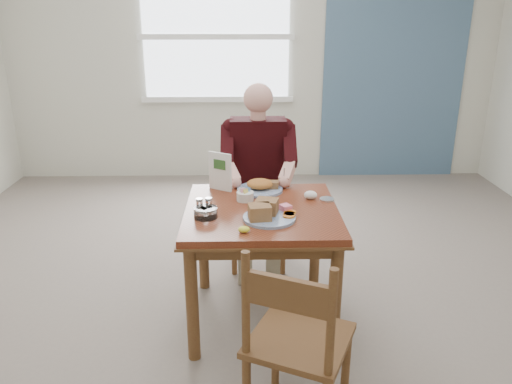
{
  "coord_description": "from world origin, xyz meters",
  "views": [
    {
      "loc": [
        -0.1,
        -2.74,
        1.84
      ],
      "look_at": [
        -0.03,
        0.0,
        0.85
      ],
      "focal_mm": 35.0,
      "sensor_mm": 36.0,
      "label": 1
    }
  ],
  "objects_px": {
    "diner": "(258,165)",
    "near_plate": "(267,213)",
    "far_plate": "(261,186)",
    "table": "(261,226)",
    "chair_far": "(258,203)",
    "chair_near": "(296,343)"
  },
  "relations": [
    {
      "from": "diner",
      "to": "near_plate",
      "type": "height_order",
      "value": "diner"
    },
    {
      "from": "chair_far",
      "to": "diner",
      "type": "distance_m",
      "value": 0.34
    },
    {
      "from": "far_plate",
      "to": "near_plate",
      "type": "bearing_deg",
      "value": -87.54
    },
    {
      "from": "table",
      "to": "far_plate",
      "type": "xyz_separation_m",
      "value": [
        0.01,
        0.31,
        0.14
      ]
    },
    {
      "from": "table",
      "to": "chair_far",
      "type": "distance_m",
      "value": 0.81
    },
    {
      "from": "near_plate",
      "to": "far_plate",
      "type": "bearing_deg",
      "value": 92.46
    },
    {
      "from": "diner",
      "to": "near_plate",
      "type": "distance_m",
      "value": 0.87
    },
    {
      "from": "table",
      "to": "diner",
      "type": "bearing_deg",
      "value": 90.0
    },
    {
      "from": "diner",
      "to": "near_plate",
      "type": "bearing_deg",
      "value": -88.29
    },
    {
      "from": "table",
      "to": "far_plate",
      "type": "bearing_deg",
      "value": 88.95
    },
    {
      "from": "near_plate",
      "to": "chair_near",
      "type": "bearing_deg",
      "value": -82.92
    },
    {
      "from": "far_plate",
      "to": "diner",
      "type": "bearing_deg",
      "value": 90.83
    },
    {
      "from": "far_plate",
      "to": "table",
      "type": "bearing_deg",
      "value": -91.05
    },
    {
      "from": "table",
      "to": "diner",
      "type": "height_order",
      "value": "diner"
    },
    {
      "from": "chair_near",
      "to": "near_plate",
      "type": "xyz_separation_m",
      "value": [
        -0.09,
        0.76,
        0.31
      ]
    },
    {
      "from": "diner",
      "to": "table",
      "type": "bearing_deg",
      "value": -90.0
    },
    {
      "from": "chair_far",
      "to": "chair_near",
      "type": "relative_size",
      "value": 1.0
    },
    {
      "from": "table",
      "to": "near_plate",
      "type": "height_order",
      "value": "near_plate"
    },
    {
      "from": "chair_near",
      "to": "diner",
      "type": "xyz_separation_m",
      "value": [
        -0.12,
        1.63,
        0.33
      ]
    },
    {
      "from": "table",
      "to": "chair_far",
      "type": "xyz_separation_m",
      "value": [
        0.0,
        0.8,
        -0.16
      ]
    },
    {
      "from": "diner",
      "to": "far_plate",
      "type": "bearing_deg",
      "value": -89.17
    },
    {
      "from": "chair_far",
      "to": "diner",
      "type": "bearing_deg",
      "value": -89.99
    }
  ]
}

